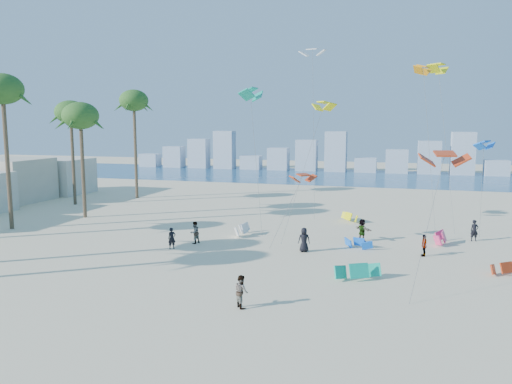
# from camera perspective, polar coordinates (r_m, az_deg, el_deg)

# --- Properties ---
(ground) EXTENTS (220.00, 220.00, 0.00)m
(ground) POSITION_cam_1_polar(r_m,az_deg,el_deg) (27.64, -15.82, -13.52)
(ground) COLOR beige
(ground) RESTS_ON ground
(ocean) EXTENTS (220.00, 220.00, 0.00)m
(ocean) POSITION_cam_1_polar(r_m,az_deg,el_deg) (95.26, 7.64, 1.85)
(ocean) COLOR navy
(ocean) RESTS_ON ground
(kitesurfer_near) EXTENTS (0.74, 0.73, 1.73)m
(kitesurfer_near) POSITION_cam_1_polar(r_m,az_deg,el_deg) (40.02, -9.75, -5.33)
(kitesurfer_near) COLOR black
(kitesurfer_near) RESTS_ON ground
(kitesurfer_mid) EXTENTS (1.10, 1.11, 1.81)m
(kitesurfer_mid) POSITION_cam_1_polar(r_m,az_deg,el_deg) (27.31, -1.73, -11.45)
(kitesurfer_mid) COLOR gray
(kitesurfer_mid) RESTS_ON ground
(kitesurfers_far) EXTENTS (27.12, 15.51, 1.93)m
(kitesurfers_far) POSITION_cam_1_polar(r_m,az_deg,el_deg) (38.75, 13.17, -5.76)
(kitesurfers_far) COLOR black
(kitesurfers_far) RESTS_ON ground
(grounded_kites) EXTENTS (22.10, 21.93, 1.02)m
(grounded_kites) POSITION_cam_1_polar(r_m,az_deg,el_deg) (40.50, 12.44, -5.84)
(grounded_kites) COLOR white
(grounded_kites) RESTS_ON ground
(flying_kites) EXTENTS (28.91, 27.57, 18.56)m
(flying_kites) POSITION_cam_1_polar(r_m,az_deg,el_deg) (43.99, 16.13, 9.77)
(flying_kites) COLOR #B73212
(flying_kites) RESTS_ON ground
(palm_row) EXTENTS (10.75, 44.80, 14.59)m
(palm_row) POSITION_cam_1_polar(r_m,az_deg,el_deg) (51.94, -27.38, 8.71)
(palm_row) COLOR brown
(palm_row) RESTS_ON ground
(distant_skyline) EXTENTS (85.00, 3.00, 8.40)m
(distant_skyline) POSITION_cam_1_polar(r_m,az_deg,el_deg) (105.03, 7.84, 4.10)
(distant_skyline) COLOR #9EADBF
(distant_skyline) RESTS_ON ground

